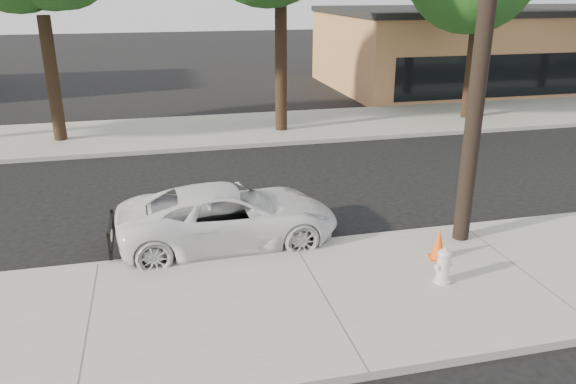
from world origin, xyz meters
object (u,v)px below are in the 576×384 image
object	(u,v)px
utility_pole	(486,20)
police_cruiser	(229,216)
fire_hydrant	(443,266)
traffic_cone	(439,244)

from	to	relation	value
utility_pole	police_cruiser	world-z (taller)	utility_pole
police_cruiser	fire_hydrant	world-z (taller)	police_cruiser
utility_pole	police_cruiser	size ratio (longest dim) A/B	1.91
fire_hydrant	traffic_cone	bearing A→B (deg)	52.83
fire_hydrant	police_cruiser	bearing A→B (deg)	126.68
utility_pole	fire_hydrant	size ratio (longest dim) A/B	13.51
utility_pole	traffic_cone	world-z (taller)	utility_pole
police_cruiser	traffic_cone	xyz separation A→B (m)	(3.94, -1.97, -0.19)
police_cruiser	traffic_cone	distance (m)	4.41
police_cruiser	utility_pole	bearing A→B (deg)	-105.45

